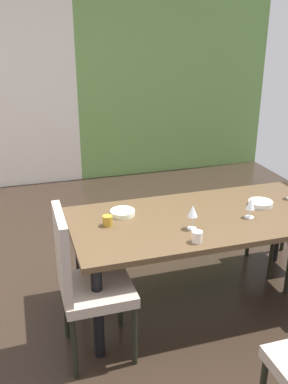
# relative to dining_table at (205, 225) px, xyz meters

# --- Properties ---
(ground_plane) EXTENTS (5.87, 6.33, 0.02)m
(ground_plane) POSITION_rel_dining_table_xyz_m (-0.64, 0.00, -0.66)
(ground_plane) COLOR black
(garden_window_panel) EXTENTS (2.74, 0.10, 2.55)m
(garden_window_panel) POSITION_rel_dining_table_xyz_m (0.93, 3.12, 0.62)
(garden_window_panel) COLOR #659047
(garden_window_panel) RESTS_ON ground_plane
(dining_table) EXTENTS (1.98, 0.92, 0.73)m
(dining_table) POSITION_rel_dining_table_xyz_m (0.00, 0.00, 0.00)
(dining_table) COLOR #4F3B25
(dining_table) RESTS_ON ground_plane
(chair_left_near) EXTENTS (0.45, 0.44, 1.03)m
(chair_left_near) POSITION_rel_dining_table_xyz_m (-0.97, -0.31, -0.08)
(chair_left_near) COLOR #A59688
(chair_left_near) RESTS_ON ground_plane
(wine_glass_center) EXTENTS (0.07, 0.07, 0.15)m
(wine_glass_center) POSITION_rel_dining_table_xyz_m (0.29, -0.11, 0.18)
(wine_glass_center) COLOR silver
(wine_glass_center) RESTS_ON dining_table
(wine_glass_near_shelf) EXTENTS (0.07, 0.07, 0.17)m
(wine_glass_near_shelf) POSITION_rel_dining_table_xyz_m (-0.18, -0.16, 0.20)
(wine_glass_near_shelf) COLOR silver
(wine_glass_near_shelf) RESTS_ON dining_table
(serving_bowl_north) EXTENTS (0.19, 0.19, 0.04)m
(serving_bowl_north) POSITION_rel_dining_table_xyz_m (0.49, 0.05, 0.10)
(serving_bowl_north) COLOR silver
(serving_bowl_north) RESTS_ON dining_table
(serving_bowl_east) EXTENTS (0.18, 0.18, 0.04)m
(serving_bowl_east) POSITION_rel_dining_table_xyz_m (-0.58, 0.20, 0.10)
(serving_bowl_east) COLOR white
(serving_bowl_east) RESTS_ON dining_table
(cup_right) EXTENTS (0.07, 0.07, 0.08)m
(cup_right) POSITION_rel_dining_table_xyz_m (-0.22, -0.35, 0.12)
(cup_right) COLOR beige
(cup_right) RESTS_ON dining_table
(cup_near_window) EXTENTS (0.07, 0.07, 0.07)m
(cup_near_window) POSITION_rel_dining_table_xyz_m (-0.72, 0.06, 0.11)
(cup_near_window) COLOR #AF8327
(cup_near_window) RESTS_ON dining_table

